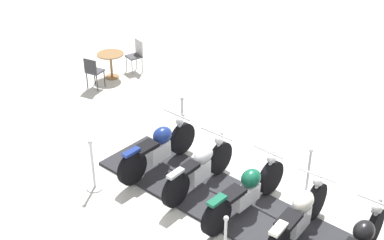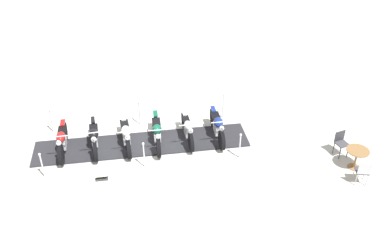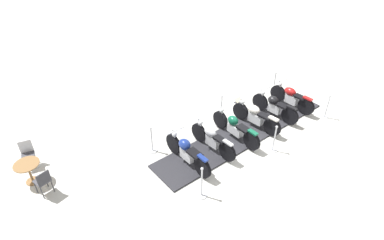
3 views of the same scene
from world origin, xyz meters
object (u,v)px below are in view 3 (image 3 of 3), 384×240
(motorcycle_forest, at_px, (235,127))
(stanchion_left_mid, at_px, (274,143))
(motorcycle_maroon, at_px, (291,97))
(motorcycle_cream, at_px, (256,116))
(stanchion_right_front, at_px, (274,86))
(info_placard, at_px, (239,101))
(motorcycle_navy, at_px, (187,152))
(stanchion_right_mid, at_px, (221,111))
(motorcycle_black, at_px, (274,106))
(cafe_table, at_px, (28,168))
(stanchion_left_front, at_px, (326,110))
(stanchion_right_rear, at_px, (152,144))
(stanchion_left_rear, at_px, (202,187))
(motorcycle_chrome, at_px, (212,139))
(cafe_chair_near_table, at_px, (43,181))
(cafe_chair_across_table, at_px, (27,153))

(motorcycle_forest, distance_m, stanchion_left_mid, 1.48)
(motorcycle_maroon, bearing_deg, motorcycle_cream, 89.62)
(stanchion_right_front, xyz_separation_m, info_placard, (0.44, -1.85, -0.29))
(motorcycle_navy, distance_m, stanchion_right_mid, 3.09)
(motorcycle_black, xyz_separation_m, cafe_table, (1.50, -8.94, 0.02))
(motorcycle_maroon, relative_size, stanchion_left_front, 1.88)
(motorcycle_forest, xyz_separation_m, stanchion_right_mid, (-1.41, -0.04, -0.17))
(motorcycle_forest, bearing_deg, stanchion_right_rear, 66.42)
(stanchion_left_rear, relative_size, stanchion_right_rear, 1.08)
(motorcycle_chrome, height_order, stanchion_left_front, motorcycle_chrome)
(motorcycle_black, distance_m, stanchion_right_mid, 2.13)
(motorcycle_cream, xyz_separation_m, info_placard, (-1.90, 0.09, -0.47))
(motorcycle_chrome, bearing_deg, stanchion_right_rear, 49.75)
(stanchion_left_front, relative_size, stanchion_right_rear, 1.01)
(motorcycle_black, xyz_separation_m, stanchion_right_front, (-1.87, 0.93, -0.19))
(stanchion_right_front, height_order, cafe_chair_near_table, stanchion_right_front)
(motorcycle_chrome, xyz_separation_m, cafe_chair_across_table, (-0.73, -6.06, 0.02))
(motorcycle_maroon, bearing_deg, motorcycle_chrome, 89.59)
(stanchion_left_mid, relative_size, stanchion_left_front, 1.02)
(motorcycle_black, distance_m, stanchion_right_front, 2.10)
(stanchion_left_rear, xyz_separation_m, stanchion_right_mid, (-3.81, 1.87, -0.02))
(motorcycle_maroon, distance_m, motorcycle_chrome, 4.47)
(motorcycle_cream, xyz_separation_m, motorcycle_chrome, (0.94, -2.03, 0.00))
(motorcycle_maroon, bearing_deg, motorcycle_forest, 89.61)
(stanchion_right_mid, height_order, cafe_table, stanchion_right_mid)
(motorcycle_maroon, bearing_deg, cafe_chair_across_table, 71.13)
(motorcycle_cream, height_order, stanchion_right_mid, motorcycle_cream)
(motorcycle_maroon, distance_m, motorcycle_navy, 5.59)
(motorcycle_chrome, distance_m, info_placard, 3.58)
(motorcycle_forest, bearing_deg, motorcycle_cream, -88.35)
(motorcycle_cream, relative_size, motorcycle_forest, 0.90)
(motorcycle_cream, distance_m, stanchion_right_mid, 1.43)
(motorcycle_forest, distance_m, cafe_chair_across_table, 7.08)
(motorcycle_navy, bearing_deg, cafe_table, 60.05)
(stanchion_right_rear, bearing_deg, cafe_table, -81.73)
(motorcycle_cream, height_order, stanchion_right_front, motorcycle_cream)
(cafe_chair_near_table, bearing_deg, motorcycle_navy, -125.12)
(motorcycle_black, relative_size, stanchion_left_mid, 1.81)
(motorcycle_maroon, height_order, motorcycle_black, motorcycle_black)
(motorcycle_forest, height_order, info_placard, motorcycle_forest)
(stanchion_left_mid, xyz_separation_m, stanchion_left_front, (-1.40, 3.00, 0.01))
(motorcycle_forest, bearing_deg, motorcycle_navy, 91.78)
(motorcycle_black, xyz_separation_m, stanchion_right_mid, (-0.47, -2.07, -0.20))
(stanchion_right_rear, bearing_deg, motorcycle_cream, 96.45)
(stanchion_left_front, bearing_deg, motorcycle_cream, -91.16)
(stanchion_left_rear, distance_m, stanchion_right_front, 7.14)
(stanchion_left_mid, bearing_deg, stanchion_right_rear, -103.70)
(motorcycle_cream, relative_size, stanchion_left_rear, 1.74)
(motorcycle_cream, bearing_deg, cafe_chair_near_table, 73.16)
(motorcycle_maroon, height_order, cafe_table, motorcycle_maroon)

